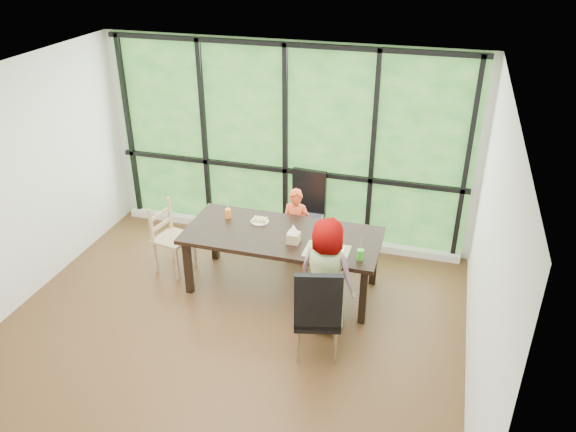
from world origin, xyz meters
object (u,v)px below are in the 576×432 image
object	(u,v)px
child_toddler	(296,227)
green_cup	(360,255)
child_older	(328,275)
plate_near	(333,250)
chair_window_leather	(304,213)
chair_interior_leather	(317,309)
chair_end_beech	(173,238)
plate_far	(260,221)
dining_table	(282,261)
orange_cup	(228,213)
tissue_box	(293,238)

from	to	relation	value
child_toddler	green_cup	world-z (taller)	child_toddler
child_toddler	child_older	distance (m)	1.35
plate_near	chair_window_leather	bearing A→B (deg)	118.35
chair_interior_leather	plate_near	distance (m)	0.84
chair_end_beech	child_older	xyz separation A→B (m)	(2.10, -0.57, 0.21)
chair_end_beech	child_toddler	size ratio (longest dim) A/B	0.87
chair_interior_leather	child_toddler	bearing A→B (deg)	-81.76
chair_end_beech	plate_far	bearing A→B (deg)	-68.26
child_toddler	plate_near	xyz separation A→B (m)	(0.64, -0.80, 0.24)
chair_interior_leather	green_cup	distance (m)	0.82
child_toddler	child_older	size ratio (longest dim) A/B	0.79
dining_table	plate_far	size ratio (longest dim) A/B	10.47
plate_near	orange_cup	world-z (taller)	orange_cup
dining_table	chair_interior_leather	distance (m)	1.22
chair_interior_leather	chair_end_beech	xyz separation A→B (m)	(-2.10, 1.02, -0.09)
green_cup	tissue_box	size ratio (longest dim) A/B	0.86
child_toddler	tissue_box	xyz separation A→B (m)	(0.18, -0.75, 0.29)
dining_table	chair_end_beech	world-z (taller)	chair_end_beech
chair_window_leather	child_older	world-z (taller)	child_older
dining_table	child_older	size ratio (longest dim) A/B	1.74
chair_window_leather	child_older	size ratio (longest dim) A/B	0.82
plate_far	plate_near	bearing A→B (deg)	-22.31
dining_table	child_toddler	world-z (taller)	child_toddler
child_toddler	green_cup	distance (m)	1.35
child_older	orange_cup	bearing A→B (deg)	-14.16
chair_interior_leather	child_older	size ratio (longest dim) A/B	0.82
chair_end_beech	child_older	world-z (taller)	child_older
child_toddler	child_older	world-z (taller)	child_older
plate_far	plate_near	size ratio (longest dim) A/B	0.87
chair_window_leather	chair_interior_leather	size ratio (longest dim) A/B	1.00
chair_interior_leather	tissue_box	distance (m)	1.02
child_toddler	plate_far	bearing A→B (deg)	-130.31
plate_near	tissue_box	xyz separation A→B (m)	(-0.47, 0.05, 0.05)
orange_cup	child_older	bearing A→B (deg)	-28.10
child_toddler	plate_far	distance (m)	0.57
green_cup	tissue_box	world-z (taller)	same
chair_interior_leather	plate_near	bearing A→B (deg)	-102.57
plate_near	orange_cup	distance (m)	1.45
chair_interior_leather	child_toddler	distance (m)	1.74
dining_table	tissue_box	xyz separation A→B (m)	(0.18, -0.15, 0.43)
chair_end_beech	plate_far	xyz separation A→B (m)	(1.08, 0.19, 0.31)
chair_end_beech	child_toddler	xyz separation A→B (m)	(1.43, 0.59, 0.07)
chair_end_beech	green_cup	world-z (taller)	chair_end_beech
child_toddler	chair_window_leather	bearing A→B (deg)	88.44
child_older	plate_far	world-z (taller)	child_older
chair_window_leather	chair_end_beech	bearing A→B (deg)	-142.66
chair_interior_leather	chair_window_leather	bearing A→B (deg)	-86.04
chair_end_beech	tissue_box	world-z (taller)	chair_end_beech
dining_table	chair_interior_leather	size ratio (longest dim) A/B	2.11
dining_table	plate_near	distance (m)	0.78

